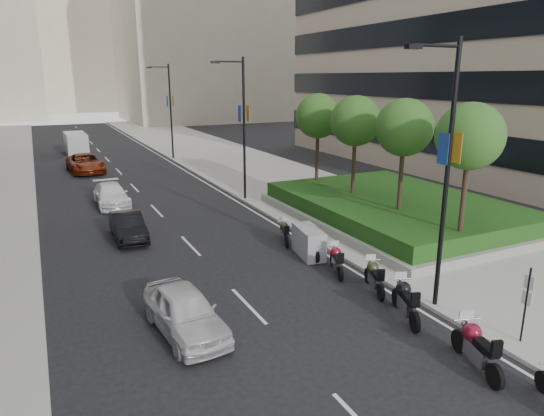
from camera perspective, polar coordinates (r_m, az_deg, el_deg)
ground at (r=15.05m, az=9.02°, el=-16.28°), size 160.00×160.00×0.00m
sidewalk_right at (r=44.34m, az=-3.63°, el=5.09°), size 10.00×100.00×0.15m
lane_edge at (r=42.66m, az=-10.24°, el=4.38°), size 0.12×100.00×0.01m
lane_centre at (r=41.59m, az=-17.14°, el=3.67°), size 0.12×100.00×0.01m
building_cream_right at (r=95.66m, az=-8.40°, el=21.12°), size 28.00×24.00×36.00m
building_cream_centre at (r=131.22m, az=-23.02°, el=18.92°), size 30.00×24.00×38.00m
planter at (r=27.94m, az=14.23°, el=-0.79°), size 10.00×14.00×0.40m
hedge at (r=27.79m, az=14.31°, el=0.40°), size 9.40×13.40×0.80m
tree_0 at (r=21.72m, az=22.26°, el=7.76°), size 2.80×2.80×6.30m
tree_1 at (r=24.55m, az=15.30°, el=9.07°), size 2.80×2.80×6.30m
tree_2 at (r=27.67m, az=9.81°, el=10.01°), size 2.80×2.80×6.30m
tree_3 at (r=31.00m, az=5.45°, el=10.69°), size 2.80×2.80×6.30m
lamp_post_0 at (r=16.58m, az=19.63°, el=4.77°), size 2.34×0.45×9.00m
lamp_post_1 at (r=30.84m, az=-3.59°, el=10.03°), size 2.34×0.45×9.00m
lamp_post_2 at (r=47.93m, az=-12.03°, el=11.56°), size 2.34×0.45×9.00m
parking_sign at (r=16.25m, az=27.73°, el=-9.68°), size 0.06×0.32×2.50m
motorcycle_1 at (r=14.91m, az=22.89°, el=-14.81°), size 0.99×2.38×1.22m
motorcycle_2 at (r=16.95m, az=15.42°, el=-10.43°), size 1.09×2.29×1.20m
motorcycle_3 at (r=18.74m, az=11.93°, el=-7.89°), size 0.94×2.06×1.07m
motorcycle_4 at (r=20.11m, az=7.60°, el=-6.11°), size 0.94×1.99×1.04m
motorcycle_5 at (r=21.78m, az=4.31°, el=-4.04°), size 1.22×2.28×1.31m
motorcycle_6 at (r=23.52m, az=1.49°, el=-2.88°), size 0.84×1.89×0.98m
car_a at (r=15.70m, az=-10.21°, el=-11.89°), size 2.07×4.39×1.45m
car_b at (r=25.02m, az=-16.59°, el=-2.09°), size 1.44×4.01×1.32m
car_c at (r=31.95m, az=-18.40°, el=1.47°), size 1.88×4.63×1.34m
car_d at (r=43.98m, az=-21.08°, el=4.95°), size 2.96×5.75×1.55m
delivery_van at (r=54.63m, az=-22.03°, el=6.92°), size 2.05×5.23×2.18m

